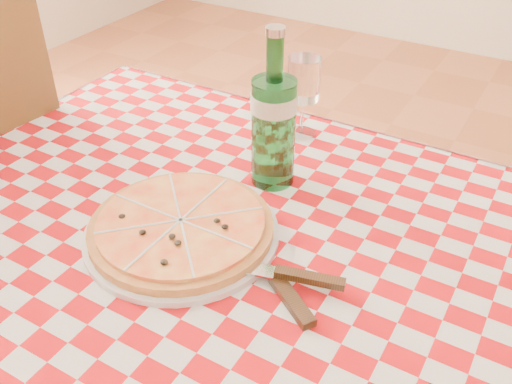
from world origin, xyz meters
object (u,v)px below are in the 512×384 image
pizza_plate (181,226)px  water_bottle (274,110)px  wine_glass (303,98)px  dining_table (248,289)px

pizza_plate → water_bottle: bearing=77.3°
water_bottle → wine_glass: (-0.03, 0.18, -0.06)m
pizza_plate → water_bottle: water_bottle is taller
pizza_plate → water_bottle: (0.05, 0.22, 0.12)m
water_bottle → wine_glass: bearing=99.8°
water_bottle → wine_glass: water_bottle is taller
dining_table → pizza_plate: 0.16m
pizza_plate → wine_glass: size_ratio=1.87×
dining_table → wine_glass: wine_glass is taller
dining_table → water_bottle: (-0.06, 0.18, 0.24)m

